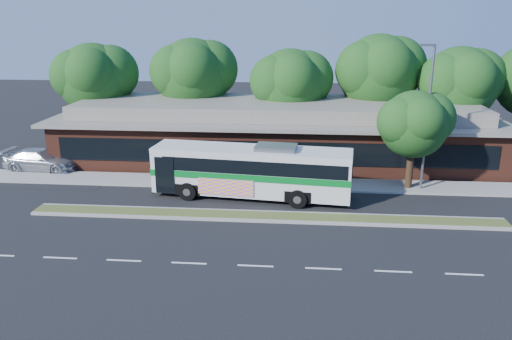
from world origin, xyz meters
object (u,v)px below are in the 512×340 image
object	(u,v)px
transit_bus	(252,168)
sidewalk_tree	(419,123)
sedan	(41,160)
lamp_post	(427,114)

from	to	relation	value
transit_bus	sidewalk_tree	distance (m)	10.71
sedan	sidewalk_tree	size ratio (longest dim) A/B	0.84
transit_bus	sedan	world-z (taller)	transit_bus
transit_bus	sedan	size ratio (longest dim) A/B	2.29
lamp_post	transit_bus	bearing A→B (deg)	-168.14
lamp_post	sedan	size ratio (longest dim) A/B	1.71
lamp_post	sidewalk_tree	world-z (taller)	lamp_post
sedan	sidewalk_tree	bearing A→B (deg)	-89.82
sedan	sidewalk_tree	distance (m)	26.04
transit_bus	lamp_post	bearing A→B (deg)	18.29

